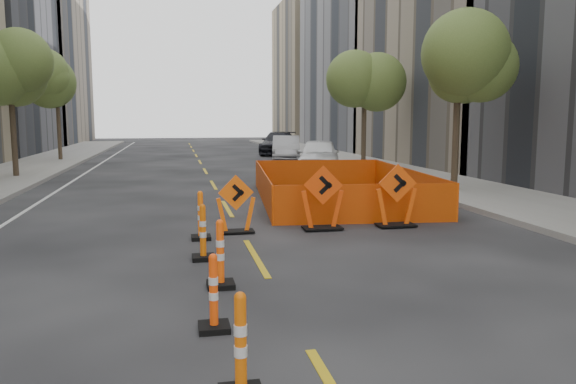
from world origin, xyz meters
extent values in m
plane|color=black|center=(0.00, 0.00, 0.00)|extent=(140.00, 140.00, 0.00)
cube|color=gray|center=(9.00, 12.00, 0.07)|extent=(4.00, 90.00, 0.15)
cube|color=gray|center=(-17.00, 55.60, 10.00)|extent=(12.00, 20.00, 20.00)
cube|color=gray|center=(17.00, 23.80, 7.00)|extent=(12.00, 16.00, 14.00)
cube|color=gray|center=(17.00, 40.20, 10.00)|extent=(12.00, 18.00, 20.00)
cube|color=tan|center=(17.00, 58.60, 8.00)|extent=(12.00, 14.00, 16.00)
cylinder|color=#382B1E|center=(-8.40, 20.00, 1.57)|extent=(0.24, 0.24, 3.15)
sphere|color=#536E2F|center=(-8.40, 20.00, 4.55)|extent=(2.80, 2.80, 2.80)
cylinder|color=#382B1E|center=(-8.40, 30.00, 1.57)|extent=(0.24, 0.24, 3.15)
sphere|color=#536E2F|center=(-8.40, 30.00, 4.55)|extent=(2.80, 2.80, 2.80)
cylinder|color=#382B1E|center=(8.40, 12.00, 1.57)|extent=(0.24, 0.24, 3.15)
sphere|color=#536E2F|center=(8.40, 12.00, 4.55)|extent=(2.80, 2.80, 2.80)
cylinder|color=#382B1E|center=(8.40, 22.00, 1.57)|extent=(0.24, 0.24, 3.15)
sphere|color=#536E2F|center=(8.40, 22.00, 4.55)|extent=(2.80, 2.80, 2.80)
imported|color=white|center=(5.46, 20.13, 0.84)|extent=(3.24, 5.28, 1.68)
imported|color=#B0B0B6|center=(5.40, 28.13, 0.78)|extent=(2.54, 4.96, 1.56)
imported|color=black|center=(6.00, 33.94, 0.83)|extent=(3.94, 6.14, 1.66)
camera|label=1|loc=(-1.49, -6.58, 2.71)|focal=35.00mm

